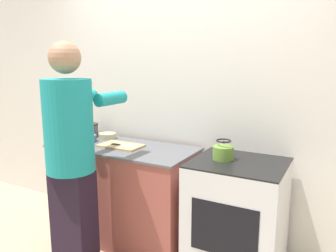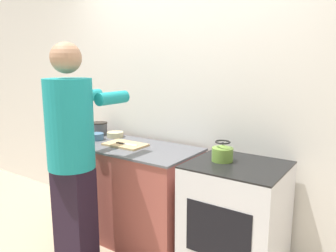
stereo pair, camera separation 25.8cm
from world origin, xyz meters
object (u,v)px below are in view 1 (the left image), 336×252
object	(u,v)px
canister_jar	(90,130)
knife	(122,145)
cutting_board	(121,146)
kettle	(223,151)
person	(71,153)
oven	(237,217)
bowl_prep	(88,138)

from	to	relation	value
canister_jar	knife	bearing A→B (deg)	-20.91
cutting_board	kettle	world-z (taller)	kettle
kettle	canister_jar	world-z (taller)	kettle
person	canister_jar	distance (m)	0.91
oven	bowl_prep	xyz separation A→B (m)	(-1.47, -0.01, 0.47)
bowl_prep	canister_jar	xyz separation A→B (m)	(-0.13, 0.18, 0.04)
oven	canister_jar	distance (m)	1.69
person	kettle	bearing A→B (deg)	31.56
kettle	canister_jar	distance (m)	1.48
cutting_board	kettle	distance (m)	0.95
oven	bowl_prep	world-z (taller)	bowl_prep
oven	bowl_prep	bearing A→B (deg)	-179.44
cutting_board	canister_jar	bearing A→B (deg)	159.80
person	bowl_prep	bearing A→B (deg)	121.89
oven	canister_jar	xyz separation A→B (m)	(-1.60, 0.17, 0.50)
cutting_board	canister_jar	world-z (taller)	canister_jar
oven	kettle	bearing A→B (deg)	177.44
person	oven	bearing A→B (deg)	28.31
knife	bowl_prep	world-z (taller)	bowl_prep
canister_jar	cutting_board	bearing A→B (deg)	-20.20
oven	knife	distance (m)	1.15
cutting_board	canister_jar	xyz separation A→B (m)	(-0.53, 0.19, 0.06)
kettle	canister_jar	xyz separation A→B (m)	(-1.47, 0.16, -0.01)
kettle	knife	bearing A→B (deg)	-177.06
cutting_board	kettle	size ratio (longest dim) A/B	2.39
person	knife	size ratio (longest dim) A/B	7.71
person	kettle	xyz separation A→B (m)	(0.98, 0.60, -0.00)
person	bowl_prep	xyz separation A→B (m)	(-0.36, 0.58, -0.05)
person	knife	xyz separation A→B (m)	(0.06, 0.55, -0.06)
cutting_board	canister_jar	distance (m)	0.56
person	canister_jar	bearing A→B (deg)	122.91
knife	bowl_prep	xyz separation A→B (m)	(-0.42, 0.03, 0.01)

